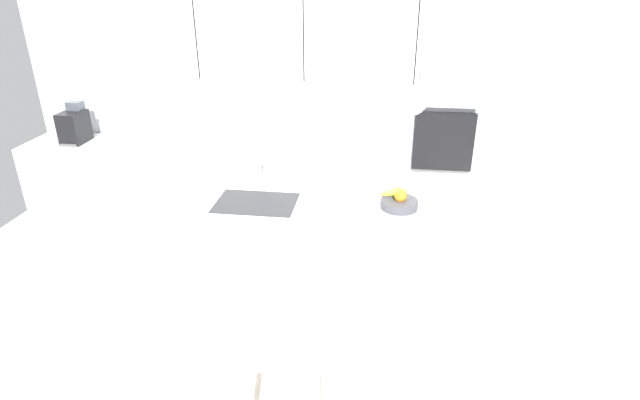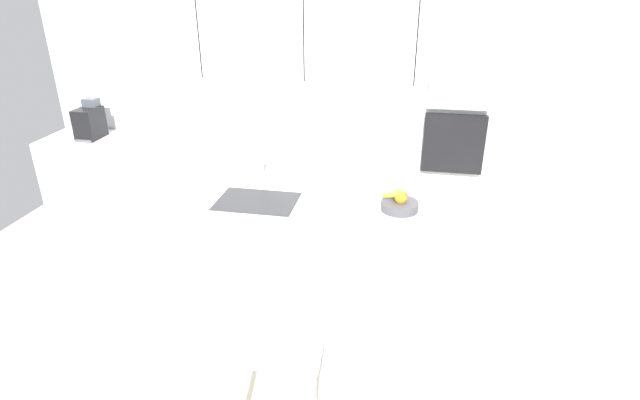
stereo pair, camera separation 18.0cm
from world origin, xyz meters
TOP-DOWN VIEW (x-y plane):
  - floor at (0.00, 0.00)m, footprint 6.60×6.60m
  - back_wall at (0.00, 1.65)m, footprint 6.00×0.10m
  - kitchen_island at (0.00, 0.00)m, footprint 2.43×0.88m
  - sink_basin at (-0.35, 0.00)m, footprint 0.56×0.40m
  - faucet at (-0.35, 0.21)m, footprint 0.02×0.17m
  - fruit_bowl at (0.64, 0.06)m, footprint 0.26×0.25m
  - side_counter at (-2.40, 1.28)m, footprint 1.10×0.60m
  - coffee_machine at (-2.47, 1.28)m, footprint 0.20×0.35m
  - microwave at (1.07, 1.58)m, footprint 0.54×0.08m
  - oven at (1.07, 1.58)m, footprint 0.56×0.08m
  - chair_near at (0.05, -0.91)m, footprint 0.50×0.50m
  - pendant_light_left at (-0.67, 0.00)m, footprint 0.19×0.19m
  - pendant_light_center at (0.00, 0.00)m, footprint 0.19×0.19m
  - pendant_light_right at (0.67, 0.00)m, footprint 0.19×0.19m

SIDE VIEW (x-z plane):
  - floor at x=0.00m, z-range 0.00..0.00m
  - side_counter at x=-2.40m, z-range 0.00..0.85m
  - kitchen_island at x=0.00m, z-range 0.00..0.91m
  - chair_near at x=0.05m, z-range 0.06..0.93m
  - sink_basin at x=-0.35m, z-range 0.90..0.91m
  - oven at x=1.07m, z-range 0.63..1.19m
  - fruit_bowl at x=0.64m, z-range 0.89..1.04m
  - coffee_machine at x=-2.47m, z-range 0.82..1.20m
  - faucet at x=-0.35m, z-range 0.94..1.16m
  - back_wall at x=0.00m, z-range 0.00..2.60m
  - microwave at x=1.07m, z-range 1.24..1.58m
  - pendant_light_left at x=-0.67m, z-range 1.28..2.07m
  - pendant_light_center at x=0.00m, z-range 1.28..2.07m
  - pendant_light_right at x=0.67m, z-range 1.28..2.07m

